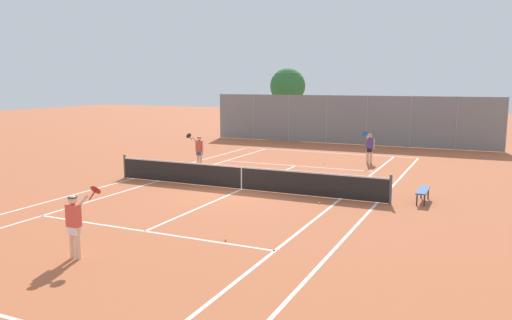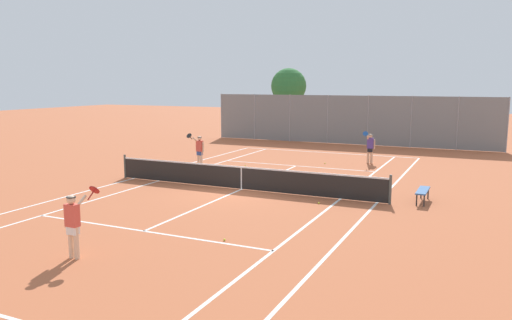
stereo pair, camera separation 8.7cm
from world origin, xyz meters
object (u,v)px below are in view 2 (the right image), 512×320
Objects in this scene: tennis_net at (241,177)px; tree_behind_left at (288,87)px; loose_tennis_ball_0 at (245,166)px; loose_tennis_ball_1 at (319,203)px; courtside_bench at (423,191)px; player_far_right at (370,146)px; loose_tennis_ball_3 at (325,163)px; loose_tennis_ball_2 at (224,240)px; player_far_left at (199,149)px; player_near_side at (73,222)px.

tennis_net is 2.19× the size of tree_behind_left.
loose_tennis_ball_0 and loose_tennis_ball_1 have the same top height.
courtside_bench is (6.98, 0.79, -0.10)m from tennis_net.
player_far_right is at bearing 32.76° from loose_tennis_ball_0.
tennis_net is 21.75m from tree_behind_left.
loose_tennis_ball_0 is 0.01× the size of tree_behind_left.
tree_behind_left is (-7.22, 12.93, 3.93)m from loose_tennis_ball_3.
loose_tennis_ball_0 is at bearing 113.53° from loose_tennis_ball_2.
player_far_left is at bearing -84.35° from tree_behind_left.
player_near_side is 1.00× the size of player_far_left.
player_near_side is 13.61m from player_far_left.
courtside_bench is (7.12, 9.76, -0.52)m from player_near_side.
tree_behind_left is at bearing 114.09° from loose_tennis_ball_1.
loose_tennis_ball_3 is at bearing -151.73° from player_far_right.
player_far_right is 15.06m from loose_tennis_ball_2.
courtside_bench is (3.35, 1.84, 0.38)m from loose_tennis_ball_1.
player_far_left reaches higher than loose_tennis_ball_0.
loose_tennis_ball_1 is 3.83m from courtside_bench.
player_far_right is 1.18× the size of courtside_bench.
player_far_right is 8.84m from courtside_bench.
tree_behind_left reaches higher than player_far_right.
courtside_bench is 0.27× the size of tree_behind_left.
loose_tennis_ball_1 is at bearing 64.54° from player_near_side.
courtside_bench reaches higher than loose_tennis_ball_1.
player_far_right is at bearing 91.87° from loose_tennis_ball_1.
courtside_bench is (4.40, 6.99, 0.38)m from loose_tennis_ball_2.
player_near_side is at bearing -134.51° from loose_tennis_ball_2.
loose_tennis_ball_0 is 0.04× the size of courtside_bench.
loose_tennis_ball_3 is (-2.46, 8.71, 0.00)m from loose_tennis_ball_1.
player_far_left is 26.88× the size of loose_tennis_ball_0.
courtside_bench is (9.35, -4.37, 0.38)m from loose_tennis_ball_0.
player_far_left is 1.18× the size of courtside_bench.
player_near_side is 30.31m from tree_behind_left.
tennis_net is at bearing 112.59° from loose_tennis_ball_2.
loose_tennis_ball_2 is at bearing -92.79° from player_far_right.
loose_tennis_ball_3 is (1.32, 16.64, -0.89)m from player_near_side.
player_near_side is at bearing -94.53° from loose_tennis_ball_3.
loose_tennis_ball_3 is at bearing 105.74° from loose_tennis_ball_1.
loose_tennis_ball_3 is at bearing 85.47° from player_near_side.
tree_behind_left is (-13.02, 19.81, 3.56)m from courtside_bench.
player_near_side reaches higher than loose_tennis_ball_1.
tennis_net is 5.70m from loose_tennis_ball_0.
loose_tennis_ball_0 is 8.63m from loose_tennis_ball_1.
loose_tennis_ball_0 is at bearing 154.94° from courtside_bench.
tennis_net reaches higher than loose_tennis_ball_0.
player_near_side is at bearing -100.98° from player_far_right.
player_far_right is 26.88× the size of loose_tennis_ball_3.
loose_tennis_ball_3 is at bearing 95.77° from loose_tennis_ball_2.
tennis_net is 3.81m from loose_tennis_ball_1.
tree_behind_left is (-3.67, 15.44, 3.93)m from loose_tennis_ball_0.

